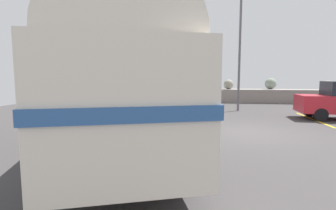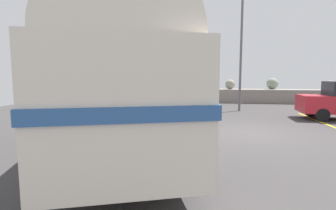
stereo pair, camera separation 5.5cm
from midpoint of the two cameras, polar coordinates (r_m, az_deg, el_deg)
The scene contains 4 objects.
ground at distance 9.93m, azimuth 17.61°, elevation -6.02°, with size 32.00×26.00×0.02m.
breakwater at distance 21.50m, azimuth 12.69°, elevation 2.33°, with size 31.36×1.84×2.24m.
vintage_coach at distance 7.23m, azimuth -10.22°, elevation 5.98°, with size 5.14×8.89×3.70m.
lamp_post at distance 16.08m, azimuth 16.02°, elevation 13.46°, with size 1.09×0.31×7.46m.
Camera 2 is at (-1.50, -9.58, 2.08)m, focal length 26.92 mm.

